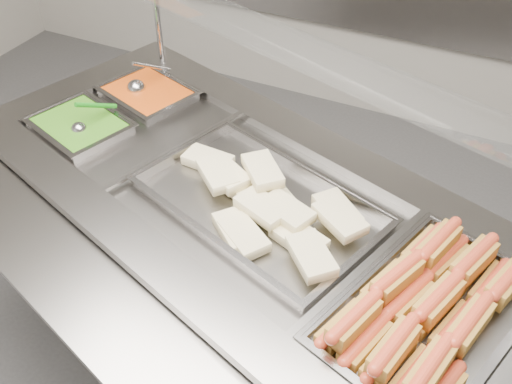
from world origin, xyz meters
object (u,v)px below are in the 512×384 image
at_px(sneeze_guard, 299,51).
at_px(ladle, 137,87).
at_px(serving_spoon, 82,125).
at_px(steam_counter, 246,289).
at_px(pan_wraps, 258,206).
at_px(pan_hotdogs, 427,321).

distance_m(sneeze_guard, ladle, 0.86).
xyz_separation_m(sneeze_guard, serving_spoon, (-0.78, -0.17, -0.39)).
distance_m(steam_counter, sneeze_guard, 0.94).
bearing_deg(pan_wraps, serving_spoon, 174.13).
distance_m(steam_counter, serving_spoon, 0.87).
relative_size(steam_counter, ladle, 10.75).
distance_m(sneeze_guard, pan_wraps, 0.50).
bearing_deg(sneeze_guard, steam_counter, -108.39).
height_order(pan_hotdogs, ladle, ladle).
height_order(sneeze_guard, ladle, sneeze_guard).
bearing_deg(pan_wraps, sneeze_guard, 86.96).
bearing_deg(ladle, pan_hotdogs, -24.09).
xyz_separation_m(steam_counter, pan_hotdogs, (0.66, -0.22, 0.45)).
bearing_deg(pan_hotdogs, steam_counter, 161.61).
xyz_separation_m(steam_counter, pan_wraps, (0.06, -0.02, 0.47)).
relative_size(sneeze_guard, pan_wraps, 2.15).
relative_size(sneeze_guard, ladle, 8.71).
height_order(pan_wraps, serving_spoon, serving_spoon).
distance_m(steam_counter, pan_wraps, 0.48).
relative_size(steam_counter, pan_hotdogs, 3.25).
bearing_deg(steam_counter, pan_hotdogs, -18.39).
bearing_deg(ladle, sneeze_guard, -11.07).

